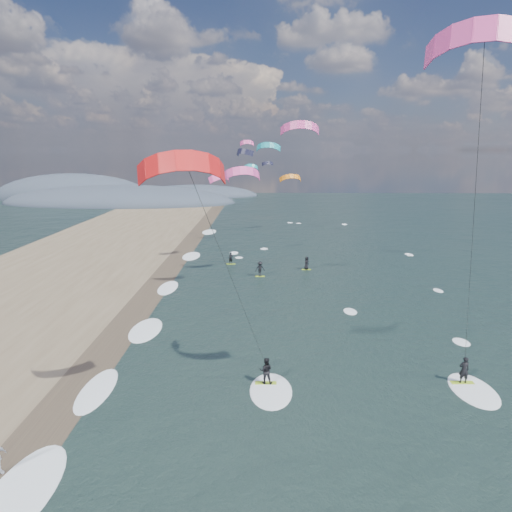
{
  "coord_description": "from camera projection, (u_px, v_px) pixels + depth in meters",
  "views": [
    {
      "loc": [
        -0.59,
        -17.21,
        14.25
      ],
      "look_at": [
        -1.0,
        12.0,
        7.0
      ],
      "focal_mm": 30.0,
      "sensor_mm": 36.0,
      "label": 1
    }
  ],
  "objects": [
    {
      "name": "far_kitesurfers",
      "position": [
        270.0,
        266.0,
        50.89
      ],
      "size": [
        10.56,
        6.2,
        1.82
      ],
      "color": "#93B920",
      "rests_on": "ground"
    },
    {
      "name": "wet_sand_strip",
      "position": [
        99.0,
        359.0,
        30.0
      ],
      "size": [
        3.0,
        240.0,
        0.0
      ],
      "primitive_type": "cube",
      "color": "#382D23",
      "rests_on": "ground"
    },
    {
      "name": "shoreline_surf",
      "position": [
        136.0,
        331.0,
        34.59
      ],
      "size": [
        2.4,
        79.4,
        0.11
      ],
      "color": "white",
      "rests_on": "ground"
    },
    {
      "name": "coastal_hills",
      "position": [
        111.0,
        200.0,
        125.41
      ],
      "size": [
        80.0,
        41.0,
        15.0
      ],
      "color": "#3D4756",
      "rests_on": "ground"
    },
    {
      "name": "kitesurfer_near_b",
      "position": [
        218.0,
        249.0,
        20.36
      ],
      "size": [
        7.13,
        8.63,
        14.8
      ],
      "color": "#93B920",
      "rests_on": "ground"
    },
    {
      "name": "kitesurfer_near_a",
      "position": [
        481.0,
        126.0,
        18.42
      ],
      "size": [
        7.94,
        9.01,
        19.7
      ],
      "color": "#93B920",
      "rests_on": "ground"
    },
    {
      "name": "ground",
      "position": [
        274.0,
        461.0,
        20.13
      ],
      "size": [
        260.0,
        260.0,
        0.0
      ],
      "primitive_type": "plane",
      "color": "black",
      "rests_on": "ground"
    },
    {
      "name": "bg_kite_field",
      "position": [
        263.0,
        158.0,
        66.38
      ],
      "size": [
        13.47,
        70.96,
        8.17
      ],
      "color": "orange",
      "rests_on": "ground"
    }
  ]
}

